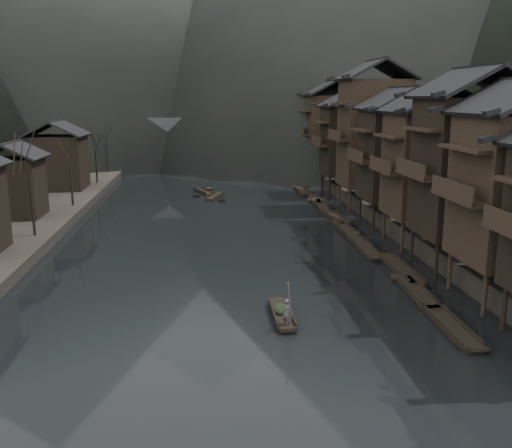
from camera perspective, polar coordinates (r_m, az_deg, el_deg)
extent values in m
plane|color=black|center=(35.85, -1.78, -7.94)|extent=(300.00, 300.00, 0.00)
cube|color=#2D2823|center=(83.16, 21.16, 3.66)|extent=(40.00, 200.00, 1.80)
cylinder|color=black|center=(34.22, 23.58, -7.73)|extent=(0.30, 0.30, 2.90)
cylinder|color=#2F231A|center=(36.03, 21.90, -6.58)|extent=(0.30, 0.30, 2.90)
cylinder|color=#2F231A|center=(40.13, 18.81, -4.41)|extent=(0.30, 0.30, 2.90)
cylinder|color=#2F231A|center=(41.32, 22.30, -4.21)|extent=(0.30, 0.30, 2.90)
cube|color=#2F231A|center=(36.45, 19.62, 2.47)|extent=(1.20, 5.70, 0.25)
cylinder|color=black|center=(42.06, 17.60, -3.56)|extent=(0.30, 0.30, 2.90)
cylinder|color=black|center=(46.35, 15.32, -1.94)|extent=(0.30, 0.30, 2.90)
cylinder|color=black|center=(43.20, 20.97, -3.39)|extent=(0.30, 0.30, 2.90)
cylinder|color=black|center=(47.39, 18.43, -1.83)|extent=(0.30, 0.30, 2.90)
cube|color=black|center=(44.29, 20.65, 5.29)|extent=(7.00, 6.00, 9.92)
cube|color=#2F231A|center=(42.76, 15.75, 4.72)|extent=(1.20, 5.70, 0.25)
cylinder|color=#2F231A|center=(48.35, 14.41, -1.30)|extent=(0.30, 0.30, 2.90)
cylinder|color=#2F231A|center=(52.77, 12.67, -0.06)|extent=(0.30, 0.30, 2.90)
cylinder|color=#2F231A|center=(49.34, 17.42, -1.21)|extent=(0.30, 0.30, 2.90)
cylinder|color=#2F231A|center=(53.68, 15.47, 0.00)|extent=(0.30, 0.30, 2.90)
cube|color=#2F231A|center=(50.70, 17.16, 5.66)|extent=(7.00, 6.00, 8.70)
cube|color=#2F231A|center=(49.36, 12.82, 5.22)|extent=(1.20, 5.70, 0.25)
cylinder|color=black|center=(55.75, 11.67, 0.65)|extent=(0.30, 0.30, 2.90)
cylinder|color=black|center=(60.26, 10.35, 1.59)|extent=(0.30, 0.30, 2.90)
cylinder|color=black|center=(56.61, 14.33, 0.70)|extent=(0.30, 0.30, 2.90)
cylinder|color=black|center=(61.06, 12.84, 1.62)|extent=(0.30, 0.30, 2.90)
cube|color=black|center=(58.13, 14.17, 6.68)|extent=(7.00, 6.00, 8.77)
cube|color=#2F231A|center=(56.96, 10.33, 6.31)|extent=(1.20, 5.70, 0.25)
cylinder|color=#2F231A|center=(64.24, 9.35, 2.31)|extent=(0.30, 0.30, 2.90)
cylinder|color=#2F231A|center=(68.82, 8.34, 3.02)|extent=(0.30, 0.30, 2.90)
cylinder|color=#2F231A|center=(64.99, 11.69, 2.33)|extent=(0.30, 0.30, 2.90)
cylinder|color=#2F231A|center=(69.52, 10.55, 3.03)|extent=(0.30, 0.30, 2.90)
cube|color=#2F231A|center=(66.53, 11.66, 8.84)|extent=(7.00, 6.00, 11.86)
cube|color=#2F231A|center=(65.52, 8.25, 8.39)|extent=(1.20, 5.70, 0.25)
cylinder|color=black|center=(73.82, 7.39, 3.69)|extent=(0.30, 0.30, 2.90)
cylinder|color=black|center=(78.45, 6.62, 4.23)|extent=(0.30, 0.30, 2.90)
cylinder|color=black|center=(74.47, 9.46, 3.70)|extent=(0.30, 0.30, 2.90)
cylinder|color=black|center=(79.07, 8.58, 4.24)|extent=(0.30, 0.30, 2.90)
cube|color=black|center=(76.23, 9.41, 8.19)|extent=(7.00, 6.00, 8.73)
cube|color=#2F231A|center=(75.35, 6.43, 7.90)|extent=(1.20, 5.70, 0.25)
cylinder|color=#2F231A|center=(85.44, 5.63, 4.93)|extent=(0.30, 0.30, 2.90)
cylinder|color=#2F231A|center=(90.12, 5.05, 5.34)|extent=(0.30, 0.30, 2.90)
cylinder|color=#2F231A|center=(86.01, 7.43, 4.94)|extent=(0.30, 0.30, 2.90)
cylinder|color=#2F231A|center=(90.65, 6.76, 5.34)|extent=(0.30, 0.30, 2.90)
cube|color=#2F231A|center=(87.82, 7.43, 9.29)|extent=(7.00, 6.00, 10.19)
cube|color=#2F231A|center=(87.05, 4.82, 8.98)|extent=(1.20, 5.70, 0.25)
cube|color=black|center=(60.99, -23.00, 3.60)|extent=(5.00, 5.00, 5.80)
cube|color=black|center=(78.14, -19.14, 6.03)|extent=(6.50, 6.50, 6.80)
cylinder|color=black|center=(52.20, -21.97, 2.08)|extent=(0.24, 0.24, 5.36)
cylinder|color=black|center=(65.65, -18.56, 4.03)|extent=(0.24, 0.24, 4.70)
cylinder|color=black|center=(82.06, -15.95, 5.72)|extent=(0.24, 0.24, 4.52)
cylinder|color=black|center=(93.70, -14.67, 6.69)|extent=(0.24, 0.24, 4.87)
cube|color=black|center=(33.79, 18.84, -9.68)|extent=(1.26, 6.21, 0.30)
cube|color=black|center=(33.72, 18.86, -9.40)|extent=(1.31, 6.09, 0.10)
cube|color=black|center=(36.24, 16.83, -7.78)|extent=(0.95, 0.79, 0.33)
cube|color=black|center=(31.31, 21.22, -11.40)|extent=(0.95, 0.79, 0.33)
cube|color=black|center=(38.62, 15.79, -6.66)|extent=(1.46, 6.57, 0.30)
cube|color=black|center=(38.56, 15.80, -6.41)|extent=(1.51, 6.44, 0.10)
cube|color=black|center=(41.29, 14.03, -5.10)|extent=(0.98, 0.85, 0.34)
cube|color=black|center=(35.93, 17.85, -8.03)|extent=(0.98, 0.85, 0.34)
cube|color=black|center=(43.30, 14.26, -4.48)|extent=(1.16, 7.25, 0.30)
cube|color=black|center=(43.25, 14.28, -4.25)|extent=(1.21, 7.10, 0.10)
cube|color=black|center=(46.42, 12.88, -3.08)|extent=(0.94, 0.90, 0.36)
cube|color=black|center=(40.15, 15.88, -5.72)|extent=(0.94, 0.90, 0.36)
cube|color=black|center=(48.89, 10.74, -2.36)|extent=(1.29, 7.23, 0.30)
cube|color=black|center=(48.84, 10.75, -2.16)|extent=(1.34, 7.08, 0.10)
cube|color=black|center=(52.05, 9.61, -1.24)|extent=(0.96, 0.91, 0.36)
cube|color=black|center=(45.69, 12.05, -3.29)|extent=(0.96, 0.91, 0.36)
cube|color=black|center=(55.45, 8.84, -0.52)|extent=(1.28, 6.31, 0.30)
cube|color=black|center=(55.41, 8.85, -0.34)|extent=(1.33, 6.19, 0.10)
cube|color=black|center=(58.29, 8.21, 0.29)|extent=(0.96, 0.80, 0.33)
cube|color=black|center=(52.55, 9.55, -1.11)|extent=(0.96, 0.80, 0.33)
cube|color=black|center=(60.25, 8.03, 0.56)|extent=(1.87, 6.50, 0.30)
cube|color=black|center=(60.22, 8.03, 0.73)|extent=(1.91, 6.38, 0.10)
cube|color=black|center=(63.22, 7.73, 1.26)|extent=(1.02, 0.90, 0.34)
cube|color=black|center=(57.24, 8.37, 0.05)|extent=(1.02, 0.90, 0.34)
cube|color=black|center=(67.04, 6.57, 1.82)|extent=(1.99, 7.68, 0.30)
cube|color=black|center=(67.00, 6.58, 1.97)|extent=(2.03, 7.53, 0.10)
cube|color=black|center=(70.42, 5.63, 2.47)|extent=(1.04, 1.03, 0.37)
cube|color=black|center=(63.63, 7.63, 1.34)|extent=(1.04, 1.03, 0.37)
cube|color=black|center=(71.44, 5.87, 2.50)|extent=(1.57, 6.55, 0.30)
cube|color=black|center=(71.40, 5.88, 2.64)|extent=(1.61, 6.43, 0.10)
cube|color=black|center=(74.38, 5.24, 3.02)|extent=(0.99, 0.87, 0.34)
cube|color=black|center=(68.46, 6.56, 2.16)|extent=(0.99, 0.87, 0.34)
cube|color=black|center=(77.66, 4.56, 3.33)|extent=(1.44, 6.96, 0.30)
cube|color=black|center=(77.63, 4.57, 3.46)|extent=(1.49, 6.82, 0.10)
cube|color=black|center=(80.84, 4.05, 3.80)|extent=(0.98, 0.89, 0.35)
cube|color=black|center=(74.45, 5.13, 3.03)|extent=(0.98, 0.89, 0.35)
cube|color=black|center=(83.26, 4.57, 3.95)|extent=(1.36, 6.08, 0.30)
cube|color=black|center=(83.24, 4.57, 4.08)|extent=(1.41, 5.96, 0.10)
cube|color=black|center=(86.05, 4.16, 4.33)|extent=(0.97, 0.79, 0.33)
cube|color=black|center=(80.45, 5.01, 3.75)|extent=(0.97, 0.79, 0.33)
cube|color=black|center=(89.00, 3.26, 4.53)|extent=(1.33, 7.41, 0.30)
cube|color=black|center=(88.97, 3.26, 4.64)|extent=(1.38, 7.27, 0.10)
cube|color=black|center=(92.43, 2.87, 4.92)|extent=(0.96, 0.93, 0.36)
cube|color=black|center=(85.53, 3.69, 4.29)|extent=(0.96, 0.93, 0.36)
cube|color=black|center=(96.62, 3.27, 5.17)|extent=(1.51, 6.78, 0.30)
cube|color=black|center=(96.60, 3.28, 5.27)|extent=(1.56, 6.65, 0.10)
cube|color=black|center=(99.73, 2.88, 5.48)|extent=(0.98, 0.88, 0.34)
cube|color=black|center=(93.48, 3.69, 5.00)|extent=(0.98, 0.88, 0.34)
cube|color=black|center=(73.02, -4.11, 2.75)|extent=(2.60, 5.24, 0.30)
cube|color=black|center=(72.99, -4.11, 2.89)|extent=(2.61, 5.16, 0.10)
cube|color=black|center=(75.31, -4.76, 3.15)|extent=(1.01, 0.88, 0.31)
cube|color=black|center=(70.69, -3.42, 2.55)|extent=(1.01, 0.88, 0.31)
cube|color=black|center=(76.76, -5.29, 3.21)|extent=(2.76, 5.47, 0.30)
cube|color=black|center=(76.74, -5.29, 3.34)|extent=(2.77, 5.38, 0.10)
cube|color=black|center=(79.18, -4.67, 3.61)|extent=(1.03, 0.92, 0.31)
cube|color=black|center=(74.31, -5.96, 3.00)|extent=(1.03, 0.92, 0.31)
cube|color=#4C4C4F|center=(105.67, -4.35, 9.62)|extent=(40.00, 6.00, 1.60)
cube|color=#4C4C4F|center=(102.92, -4.33, 10.27)|extent=(40.00, 0.50, 1.00)
cube|color=#4C4C4F|center=(108.31, -4.39, 10.38)|extent=(40.00, 0.50, 1.00)
cube|color=#4C4C4F|center=(106.60, -11.92, 7.26)|extent=(3.20, 6.00, 6.40)
cube|color=#4C4C4F|center=(105.96, -6.77, 7.41)|extent=(3.20, 6.00, 6.40)
cube|color=#4C4C4F|center=(106.14, -1.87, 7.50)|extent=(3.20, 6.00, 6.40)
cube|color=#4C4C4F|center=(107.14, 3.25, 7.53)|extent=(3.20, 6.00, 6.40)
cube|color=black|center=(33.60, 2.61, -9.11)|extent=(1.02, 4.63, 0.30)
cube|color=black|center=(33.54, 2.62, -8.82)|extent=(1.07, 4.54, 0.10)
cube|color=black|center=(35.61, 2.10, -7.59)|extent=(0.86, 0.58, 0.29)
cube|color=black|center=(31.52, 3.20, -10.35)|extent=(0.86, 0.58, 0.29)
ellipsoid|color=black|center=(33.60, 2.57, -7.99)|extent=(1.11, 1.45, 0.66)
imported|color=#525254|center=(31.59, 3.09, -8.45)|extent=(0.69, 0.67, 1.60)
cylinder|color=#8C7A51|center=(30.80, 3.51, -4.03)|extent=(0.62, 1.88, 3.48)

